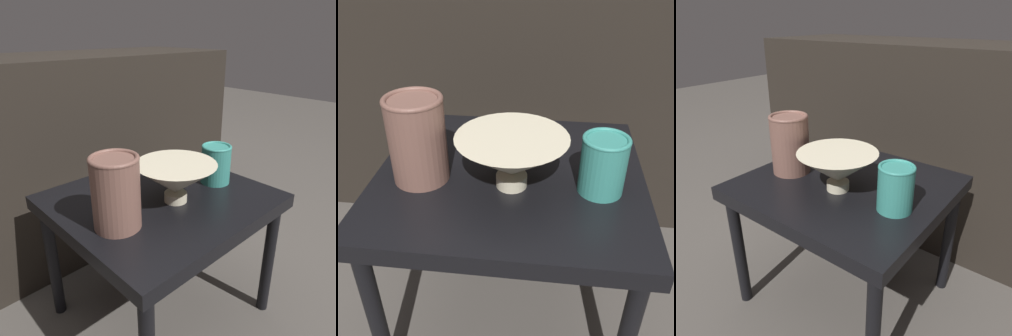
# 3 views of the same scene
# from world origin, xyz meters

# --- Properties ---
(ground_plane) EXTENTS (8.00, 8.00, 0.00)m
(ground_plane) POSITION_xyz_m (0.00, 0.00, 0.00)
(ground_plane) COLOR #4C4742
(table) EXTENTS (0.58, 0.53, 0.44)m
(table) POSITION_xyz_m (0.00, 0.00, 0.38)
(table) COLOR black
(table) RESTS_ON ground_plane
(couch_backdrop) EXTENTS (1.54, 0.50, 0.79)m
(couch_backdrop) POSITION_xyz_m (0.00, 0.62, 0.40)
(couch_backdrop) COLOR black
(couch_backdrop) RESTS_ON ground_plane
(bowl) EXTENTS (0.23, 0.23, 0.11)m
(bowl) POSITION_xyz_m (0.01, -0.05, 0.50)
(bowl) COLOR beige
(bowl) RESTS_ON table
(vase_textured_left) EXTENTS (0.12, 0.12, 0.18)m
(vase_textured_left) POSITION_xyz_m (-0.18, -0.05, 0.53)
(vase_textured_left) COLOR brown
(vase_textured_left) RESTS_ON table
(vase_colorful_right) EXTENTS (0.09, 0.09, 0.12)m
(vase_colorful_right) POSITION_xyz_m (0.19, -0.05, 0.50)
(vase_colorful_right) COLOR teal
(vase_colorful_right) RESTS_ON table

